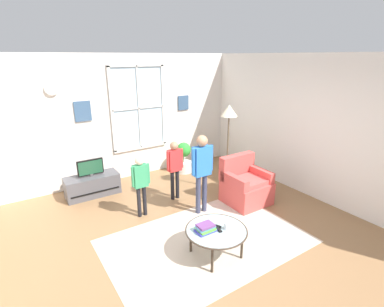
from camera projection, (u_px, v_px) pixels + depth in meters
ground_plane at (209, 246)px, 4.27m from camera, size 5.86×6.83×0.02m
back_wall at (125, 118)px, 6.35m from camera, size 5.26×0.17×2.71m
side_wall_right at (331, 132)px, 5.22m from camera, size 0.12×6.23×2.71m
area_rug at (207, 241)px, 4.36m from camera, size 2.94×1.93×0.01m
tv_stand at (92, 185)px, 5.76m from camera, size 1.03×0.44×0.41m
television at (90, 167)px, 5.64m from camera, size 0.49×0.08×0.34m
armchair at (245, 186)px, 5.46m from camera, size 0.76×0.74×0.87m
coffee_table at (216, 231)px, 3.95m from camera, size 0.86×0.86×0.41m
book_stack at (205, 228)px, 3.89m from camera, size 0.26×0.20×0.11m
cup at (226, 226)px, 3.95m from camera, size 0.07×0.07×0.10m
remote_near_books at (219, 229)px, 3.94m from camera, size 0.06×0.14×0.02m
remote_near_cup at (216, 226)px, 4.02m from camera, size 0.09×0.14×0.02m
person_green_shirt at (140, 179)px, 4.86m from camera, size 0.33×0.15×1.10m
person_red_shirt at (174, 164)px, 5.45m from camera, size 0.35×0.16×1.16m
person_blue_shirt at (202, 165)px, 4.91m from camera, size 0.43×0.19×1.42m
potted_plant_by_window at (184, 158)px, 6.87m from camera, size 0.38×0.38×0.73m
floor_lamp at (229, 120)px, 5.53m from camera, size 0.32×0.32×1.78m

